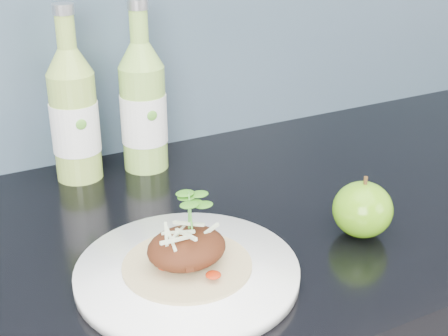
{
  "coord_description": "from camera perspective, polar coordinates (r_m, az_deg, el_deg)",
  "views": [
    {
      "loc": [
        -0.33,
        1.02,
        1.32
      ],
      "look_at": [
        -0.01,
        1.64,
        1.0
      ],
      "focal_mm": 50.0,
      "sensor_mm": 36.0,
      "label": 1
    }
  ],
  "objects": [
    {
      "name": "dinner_plate",
      "position": [
        0.73,
        -3.37,
        -9.49
      ],
      "size": [
        0.33,
        0.33,
        0.02
      ],
      "color": "white",
      "rests_on": "kitchen_counter"
    },
    {
      "name": "pork_taco",
      "position": [
        0.72,
        -3.44,
        -7.08
      ],
      "size": [
        0.15,
        0.15,
        0.1
      ],
      "color": "tan",
      "rests_on": "dinner_plate"
    },
    {
      "name": "cider_bottle_right",
      "position": [
        0.99,
        -7.39,
        5.53
      ],
      "size": [
        0.09,
        0.09,
        0.27
      ],
      "rotation": [
        0.0,
        0.0,
        -0.29
      ],
      "color": "#8DBD4E",
      "rests_on": "kitchen_counter"
    },
    {
      "name": "green_apple",
      "position": [
        0.82,
        12.56,
        -3.72
      ],
      "size": [
        0.09,
        0.09,
        0.08
      ],
      "rotation": [
        0.0,
        0.0,
        -0.12
      ],
      "color": "#578F0F",
      "rests_on": "kitchen_counter"
    },
    {
      "name": "cider_bottle_left",
      "position": [
        0.97,
        -13.53,
        4.69
      ],
      "size": [
        0.08,
        0.08,
        0.27
      ],
      "rotation": [
        0.0,
        0.0,
        -0.12
      ],
      "color": "#94B64C",
      "rests_on": "kitchen_counter"
    }
  ]
}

